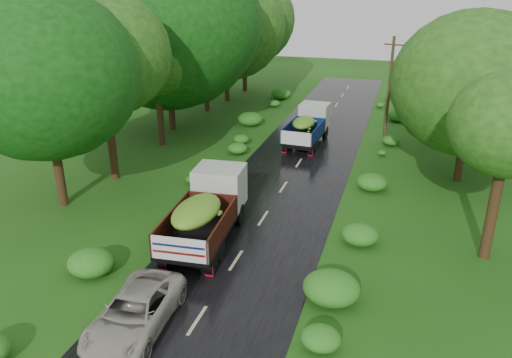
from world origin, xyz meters
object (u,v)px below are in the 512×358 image
at_px(truck_far, 308,124).
at_px(car, 135,312).
at_px(utility_pole, 389,90).
at_px(truck_near, 207,208).

xyz_separation_m(truck_far, car, (-1.48, -20.99, -0.72)).
bearing_deg(truck_far, car, -90.76).
height_order(car, utility_pole, utility_pole).
relative_size(truck_far, car, 1.30).
distance_m(truck_near, utility_pole, 17.93).
bearing_deg(truck_near, utility_pole, 64.20).
bearing_deg(utility_pole, car, -86.61).
height_order(truck_far, car, truck_far).
distance_m(truck_far, utility_pole, 5.87).
height_order(truck_near, truck_far, truck_near).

